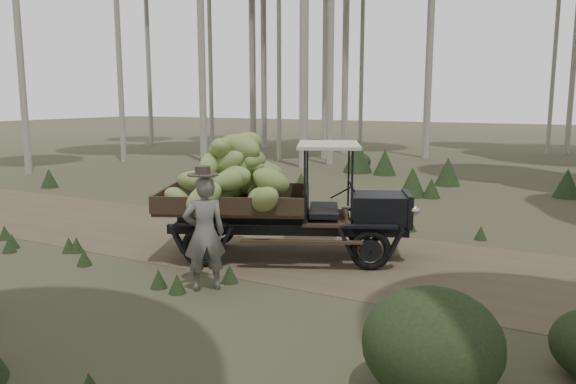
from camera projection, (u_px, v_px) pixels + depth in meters
The scene contains 5 objects.
ground at pixel (227, 240), 11.60m from camera, with size 120.00×120.00×0.00m, color #473D2B.
dirt_track at pixel (227, 240), 11.60m from camera, with size 70.00×4.00×0.01m, color brown.
banana_truck at pixel (260, 184), 10.19m from camera, with size 4.75×3.34×2.36m.
farmer at pixel (204, 232), 8.49m from camera, with size 0.75×0.75×1.91m.
undergrowth at pixel (250, 243), 9.30m from camera, with size 24.57×25.36×1.36m.
Camera 1 is at (6.50, -9.30, 2.91)m, focal length 35.00 mm.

